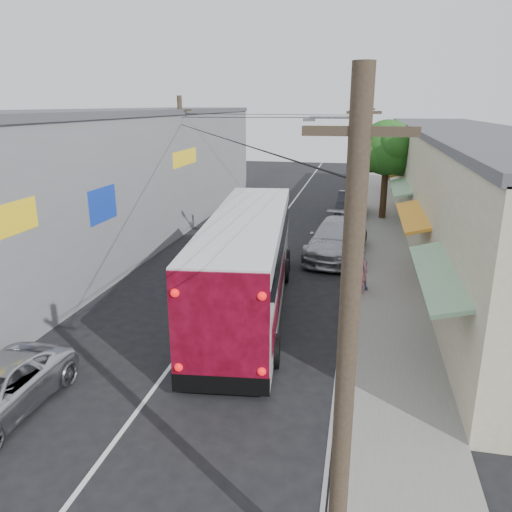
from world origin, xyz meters
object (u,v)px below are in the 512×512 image
(parked_car_far, at_px, (350,204))
(pedestrian_far, at_px, (359,269))
(parked_car_mid, at_px, (348,221))
(parked_suv, at_px, (337,239))
(pedestrian_near, at_px, (359,272))
(coach_bus, at_px, (248,261))

(parked_car_far, xyz_separation_m, pedestrian_far, (0.80, -15.31, 0.17))
(parked_car_far, bearing_deg, parked_car_mid, -87.84)
(parked_suv, height_order, pedestrian_far, parked_suv)
(parked_car_mid, height_order, parked_car_far, parked_car_far)
(parked_suv, xyz_separation_m, parked_car_far, (0.37, 10.36, -0.12))
(pedestrian_near, bearing_deg, parked_car_far, -79.20)
(parked_suv, bearing_deg, parked_car_mid, 92.45)
(coach_bus, bearing_deg, parked_car_mid, 69.39)
(parked_car_mid, distance_m, pedestrian_far, 10.49)
(parked_car_far, bearing_deg, pedestrian_near, -84.93)
(pedestrian_far, bearing_deg, parked_suv, -89.32)
(parked_car_far, bearing_deg, coach_bus, -98.40)
(parked_car_mid, relative_size, pedestrian_near, 2.12)
(pedestrian_far, bearing_deg, coach_bus, 19.38)
(pedestrian_near, distance_m, pedestrian_far, 0.42)
(parked_suv, height_order, parked_car_far, parked_suv)
(parked_car_mid, bearing_deg, pedestrian_near, -89.25)
(parked_suv, bearing_deg, pedestrian_near, -71.45)
(pedestrian_far, bearing_deg, parked_car_mid, -98.21)
(coach_bus, height_order, parked_suv, coach_bus)
(parked_car_mid, bearing_deg, parked_car_far, 86.54)
(parked_car_mid, distance_m, parked_car_far, 4.86)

